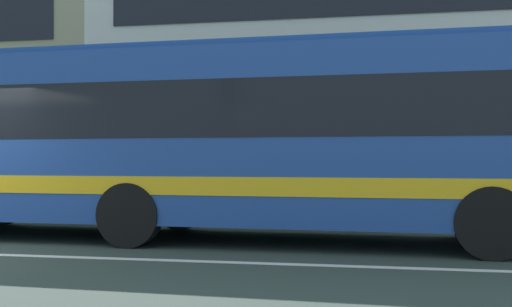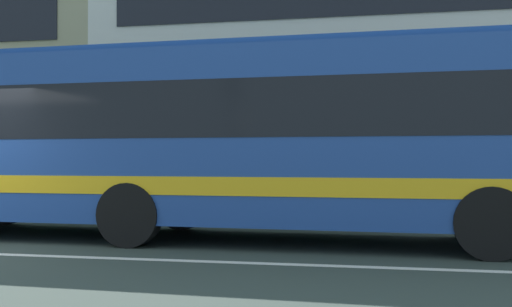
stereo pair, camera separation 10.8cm
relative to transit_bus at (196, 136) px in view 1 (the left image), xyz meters
name	(u,v)px [view 1 (the left image)]	position (x,y,z in m)	size (l,w,h in m)	color
apartment_block_right	(469,38)	(6.23, 11.53, 3.69)	(23.19, 9.92, 10.90)	silver
transit_bus	(196,136)	(0.00, 0.00, 0.00)	(11.26, 2.97, 3.19)	navy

